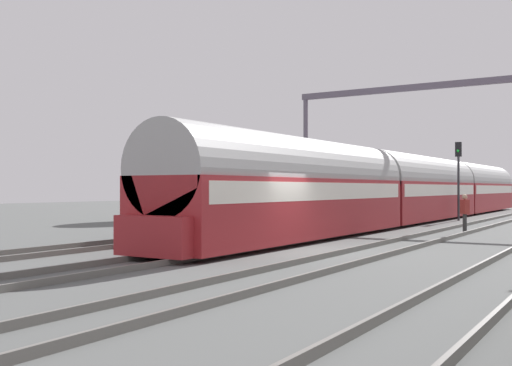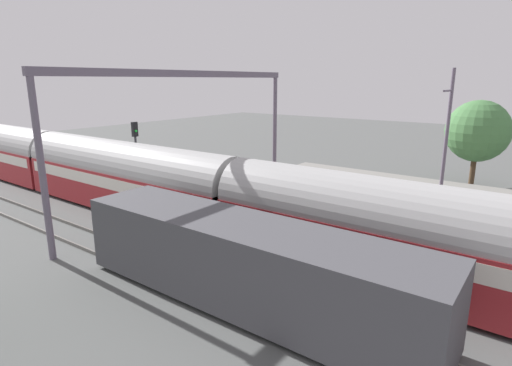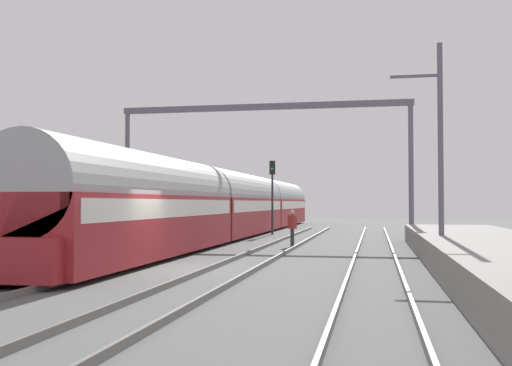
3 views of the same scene
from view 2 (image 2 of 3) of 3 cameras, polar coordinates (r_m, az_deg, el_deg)
The scene contains 8 objects.
platform at distance 27.47m, azimuth 30.53°, elevation -2.51°, with size 4.40×28.00×0.90m.
passenger_train at distance 24.88m, azimuth -17.50°, elevation 0.90°, with size 2.93×49.20×3.82m.
freight_car at distance 13.89m, azimuth -1.53°, elevation -11.03°, with size 2.80×13.00×2.70m.
person_crossing at distance 22.56m, azimuth 6.43°, elevation -2.33°, with size 0.45×0.45×1.73m.
railway_signal_far at distance 26.92m, azimuth -16.22°, elevation 4.42°, with size 0.36×0.30×4.85m.
catenary_gantry at distance 23.24m, azimuth -9.12°, elevation 10.39°, with size 17.17×0.28×7.86m.
catenary_pole_east_mid at distance 25.74m, azimuth 24.78°, elevation 5.61°, with size 1.90×0.20×8.00m.
tree_east_background at distance 32.56m, azimuth 28.30°, elevation 6.32°, with size 4.26×4.26×6.05m.
Camera 2 is at (-16.29, -0.21, 7.36)m, focal length 28.96 mm.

